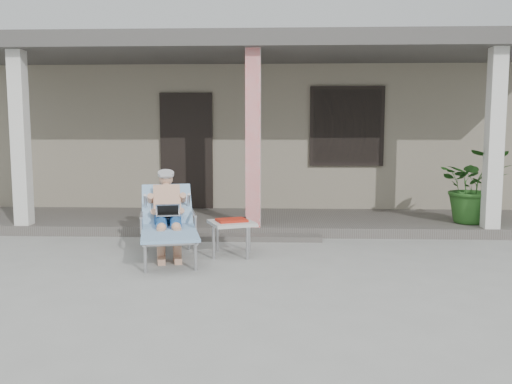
{
  "coord_description": "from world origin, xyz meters",
  "views": [
    {
      "loc": [
        0.37,
        -5.86,
        1.61
      ],
      "look_at": [
        0.1,
        0.6,
        0.85
      ],
      "focal_mm": 38.0,
      "sensor_mm": 36.0,
      "label": 1
    }
  ],
  "objects": [
    {
      "name": "porch_deck",
      "position": [
        0.0,
        3.0,
        0.07
      ],
      "size": [
        10.0,
        2.0,
        0.15
      ],
      "primitive_type": "cube",
      "color": "#605B56",
      "rests_on": "ground"
    },
    {
      "name": "side_table",
      "position": [
        -0.22,
        0.9,
        0.4
      ],
      "size": [
        0.68,
        0.68,
        0.47
      ],
      "rotation": [
        0.0,
        0.0,
        0.39
      ],
      "color": "beige",
      "rests_on": "ground"
    },
    {
      "name": "potted_palm",
      "position": [
        3.41,
        2.59,
        0.72
      ],
      "size": [
        1.23,
        1.14,
        1.15
      ],
      "primitive_type": "imported",
      "rotation": [
        0.0,
        0.0,
        -0.27
      ],
      "color": "#26591E",
      "rests_on": "porch_deck"
    },
    {
      "name": "porch_step",
      "position": [
        0.0,
        1.85,
        0.04
      ],
      "size": [
        2.0,
        0.3,
        0.07
      ],
      "primitive_type": "cube",
      "color": "#605B56",
      "rests_on": "ground"
    },
    {
      "name": "ground",
      "position": [
        0.0,
        0.0,
        0.0
      ],
      "size": [
        60.0,
        60.0,
        0.0
      ],
      "primitive_type": "plane",
      "color": "#9E9E99",
      "rests_on": "ground"
    },
    {
      "name": "lounger",
      "position": [
        -1.03,
        0.89,
        0.7
      ],
      "size": [
        1.02,
        1.8,
        1.13
      ],
      "rotation": [
        0.0,
        0.0,
        0.23
      ],
      "color": "#B7B7BC",
      "rests_on": "ground"
    },
    {
      "name": "porch_overhang",
      "position": [
        0.0,
        2.95,
        2.79
      ],
      "size": [
        10.0,
        2.3,
        2.85
      ],
      "color": "silver",
      "rests_on": "porch_deck"
    },
    {
      "name": "house",
      "position": [
        0.0,
        6.5,
        1.67
      ],
      "size": [
        10.4,
        5.4,
        3.3
      ],
      "color": "gray",
      "rests_on": "ground"
    }
  ]
}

